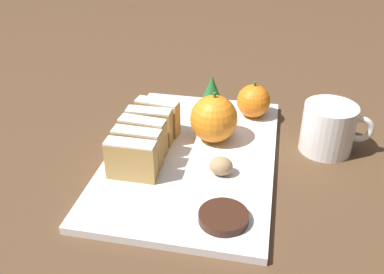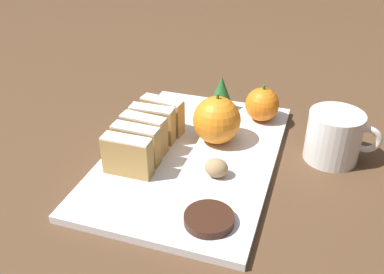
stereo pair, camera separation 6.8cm
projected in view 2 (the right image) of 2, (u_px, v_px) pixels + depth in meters
name	position (u px, v px, depth m)	size (l,w,h in m)	color
ground_plane	(192.00, 159.00, 0.70)	(6.00, 6.00, 0.00)	#513823
serving_platter	(192.00, 156.00, 0.70)	(0.26, 0.41, 0.01)	white
stollen_slice_front	(127.00, 156.00, 0.63)	(0.07, 0.02, 0.06)	tan
stollen_slice_second	(136.00, 144.00, 0.66)	(0.08, 0.03, 0.06)	tan
stollen_slice_third	(144.00, 134.00, 0.68)	(0.08, 0.03, 0.06)	tan
stollen_slice_fourth	(152.00, 124.00, 0.71)	(0.07, 0.03, 0.06)	tan
stollen_slice_fifth	(162.00, 115.00, 0.74)	(0.08, 0.03, 0.06)	tan
orange_near	(217.00, 120.00, 0.70)	(0.08, 0.08, 0.09)	orange
orange_far	(262.00, 104.00, 0.77)	(0.06, 0.06, 0.07)	orange
walnut	(216.00, 168.00, 0.63)	(0.04, 0.03, 0.03)	tan
chocolate_cookie	(209.00, 219.00, 0.55)	(0.07, 0.07, 0.01)	#381E14
evergreen_sprig	(221.00, 94.00, 0.80)	(0.05, 0.05, 0.07)	#23662D
coffee_mug	(335.00, 137.00, 0.68)	(0.11, 0.09, 0.08)	white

